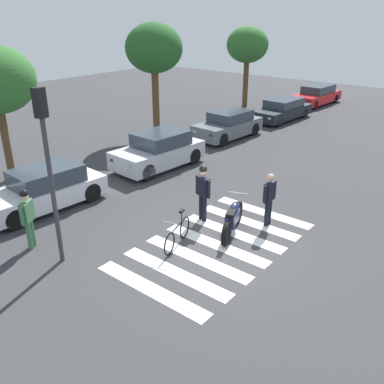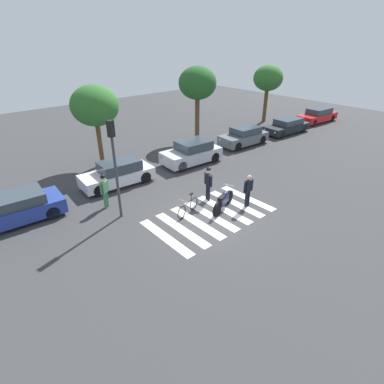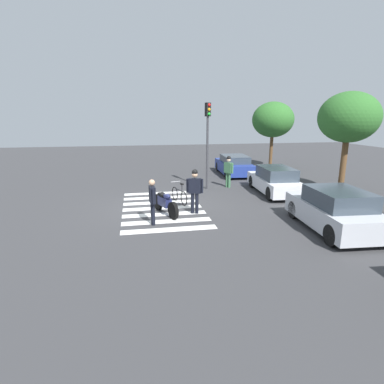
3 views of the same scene
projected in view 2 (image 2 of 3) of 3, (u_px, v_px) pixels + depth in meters
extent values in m
plane|color=#38383A|center=(211.00, 216.00, 14.74)|extent=(60.00, 60.00, 0.00)
cylinder|color=black|center=(229.00, 197.00, 15.68)|extent=(0.70, 0.37, 0.69)
cylinder|color=black|center=(217.00, 210.00, 14.56)|extent=(0.70, 0.37, 0.69)
cube|color=#1E234C|center=(223.00, 200.00, 15.00)|extent=(0.85, 0.53, 0.36)
ellipsoid|color=#1E234C|center=(225.00, 193.00, 15.05)|extent=(0.53, 0.39, 0.24)
cube|color=black|center=(222.00, 198.00, 14.73)|extent=(0.50, 0.37, 0.12)
cylinder|color=#A5A5AD|center=(229.00, 185.00, 15.30)|extent=(0.24, 0.60, 0.04)
torus|color=black|center=(182.00, 213.00, 14.35)|extent=(0.64, 0.22, 0.65)
torus|color=black|center=(194.00, 203.00, 15.12)|extent=(0.64, 0.22, 0.65)
cylinder|color=black|center=(188.00, 203.00, 14.61)|extent=(0.79, 0.26, 0.04)
cylinder|color=black|center=(191.00, 197.00, 14.76)|extent=(0.04, 0.04, 0.34)
cube|color=black|center=(191.00, 194.00, 14.68)|extent=(0.22, 0.15, 0.06)
cylinder|color=#99999E|center=(183.00, 200.00, 14.15)|extent=(0.15, 0.45, 0.03)
cylinder|color=black|center=(248.00, 198.00, 15.42)|extent=(0.14, 0.14, 0.84)
cylinder|color=black|center=(246.00, 199.00, 15.31)|extent=(0.14, 0.14, 0.84)
cube|color=black|center=(248.00, 186.00, 15.03)|extent=(0.50, 0.23, 0.60)
sphere|color=tan|center=(249.00, 177.00, 14.82)|extent=(0.23, 0.23, 0.23)
cylinder|color=black|center=(252.00, 184.00, 15.22)|extent=(0.09, 0.09, 0.57)
cylinder|color=black|center=(245.00, 188.00, 14.85)|extent=(0.09, 0.09, 0.57)
cylinder|color=black|center=(209.00, 193.00, 15.88)|extent=(0.14, 0.14, 0.87)
cylinder|color=black|center=(207.00, 192.00, 16.03)|extent=(0.14, 0.14, 0.87)
cube|color=black|center=(208.00, 179.00, 15.62)|extent=(0.34, 0.54, 0.61)
sphere|color=tan|center=(209.00, 171.00, 15.40)|extent=(0.23, 0.23, 0.23)
cylinder|color=black|center=(211.00, 182.00, 15.37)|extent=(0.09, 0.09, 0.58)
cylinder|color=black|center=(206.00, 177.00, 15.86)|extent=(0.09, 0.09, 0.58)
sphere|color=black|center=(209.00, 169.00, 15.36)|extent=(0.25, 0.25, 0.25)
cylinder|color=#3F724C|center=(107.00, 199.00, 15.36)|extent=(0.14, 0.14, 0.83)
cylinder|color=#3F724C|center=(105.00, 201.00, 15.20)|extent=(0.14, 0.14, 0.83)
cube|color=#3F724C|center=(104.00, 187.00, 14.95)|extent=(0.51, 0.43, 0.59)
sphere|color=beige|center=(103.00, 179.00, 14.75)|extent=(0.22, 0.22, 0.22)
cylinder|color=#3F724C|center=(107.00, 185.00, 15.20)|extent=(0.09, 0.09, 0.56)
cylinder|color=#3F724C|center=(101.00, 190.00, 14.71)|extent=(0.09, 0.09, 0.56)
sphere|color=black|center=(103.00, 177.00, 14.70)|extent=(0.24, 0.24, 0.24)
cube|color=silver|center=(165.00, 237.00, 13.16)|extent=(0.45, 3.44, 0.01)
cube|color=silver|center=(182.00, 229.00, 13.69)|extent=(0.45, 3.44, 0.01)
cube|color=silver|center=(197.00, 222.00, 14.21)|extent=(0.45, 3.44, 0.01)
cube|color=silver|center=(211.00, 215.00, 14.74)|extent=(0.45, 3.44, 0.01)
cube|color=silver|center=(224.00, 209.00, 15.26)|extent=(0.45, 3.44, 0.01)
cube|color=silver|center=(236.00, 203.00, 15.79)|extent=(0.45, 3.44, 0.01)
cube|color=silver|center=(247.00, 198.00, 16.31)|extent=(0.45, 3.44, 0.01)
cylinder|color=black|center=(53.00, 213.00, 14.36)|extent=(0.65, 0.26, 0.64)
cylinder|color=black|center=(44.00, 199.00, 15.50)|extent=(0.65, 0.26, 0.64)
cube|color=navy|center=(14.00, 212.00, 14.06)|extent=(4.40, 2.12, 0.69)
cube|color=#333D47|center=(16.00, 199.00, 13.91)|extent=(2.42, 1.77, 0.46)
cylinder|color=black|center=(99.00, 190.00, 16.37)|extent=(0.69, 0.27, 0.68)
cylinder|color=black|center=(89.00, 181.00, 17.40)|extent=(0.69, 0.27, 0.68)
cylinder|color=black|center=(145.00, 177.00, 17.87)|extent=(0.69, 0.27, 0.68)
cylinder|color=black|center=(133.00, 169.00, 18.90)|extent=(0.69, 0.27, 0.68)
cube|color=silver|center=(117.00, 176.00, 17.56)|extent=(4.21, 1.95, 0.63)
cube|color=#333D47|center=(119.00, 166.00, 17.39)|extent=(2.31, 1.62, 0.58)
cube|color=#F2EDCC|center=(86.00, 188.00, 16.06)|extent=(0.09, 0.21, 0.12)
cube|color=#F2EDCC|center=(79.00, 181.00, 16.82)|extent=(0.09, 0.21, 0.12)
cylinder|color=black|center=(182.00, 167.00, 19.27)|extent=(0.71, 0.27, 0.69)
cylinder|color=black|center=(168.00, 159.00, 20.43)|extent=(0.71, 0.27, 0.69)
cylinder|color=black|center=(214.00, 157.00, 20.72)|extent=(0.71, 0.27, 0.69)
cylinder|color=black|center=(199.00, 151.00, 21.88)|extent=(0.71, 0.27, 0.69)
cube|color=#B7BAC1|center=(191.00, 155.00, 20.48)|extent=(4.09, 2.12, 0.74)
cube|color=#333D47|center=(194.00, 145.00, 20.28)|extent=(2.25, 1.78, 0.57)
cube|color=#F2EDCC|center=(172.00, 163.00, 18.96)|extent=(0.09, 0.21, 0.12)
cube|color=#F2EDCC|center=(162.00, 157.00, 19.81)|extent=(0.09, 0.21, 0.12)
cylinder|color=black|center=(237.00, 147.00, 22.72)|extent=(0.69, 0.27, 0.68)
cylinder|color=black|center=(224.00, 142.00, 23.76)|extent=(0.69, 0.27, 0.68)
cylinder|color=black|center=(262.00, 140.00, 24.16)|extent=(0.69, 0.27, 0.68)
cylinder|color=black|center=(248.00, 135.00, 25.21)|extent=(0.69, 0.27, 0.68)
cube|color=slate|center=(243.00, 138.00, 23.87)|extent=(4.07, 1.96, 0.69)
cube|color=#333D47|center=(246.00, 130.00, 23.70)|extent=(2.24, 1.63, 0.51)
cube|color=#F2EDCC|center=(230.00, 144.00, 22.40)|extent=(0.09, 0.21, 0.12)
cube|color=#F2EDCC|center=(220.00, 140.00, 23.17)|extent=(0.09, 0.21, 0.12)
cylinder|color=black|center=(282.00, 134.00, 25.50)|extent=(0.65, 0.26, 0.63)
cylinder|color=black|center=(268.00, 130.00, 26.57)|extent=(0.65, 0.26, 0.63)
cylinder|color=black|center=(303.00, 129.00, 27.10)|extent=(0.65, 0.26, 0.63)
cylinder|color=black|center=(289.00, 125.00, 28.16)|extent=(0.65, 0.26, 0.63)
cube|color=black|center=(286.00, 128.00, 26.76)|extent=(4.49, 2.02, 0.59)
cube|color=#333D47|center=(289.00, 121.00, 26.63)|extent=(2.46, 1.67, 0.48)
cube|color=#F2EDCC|center=(275.00, 132.00, 25.18)|extent=(0.09, 0.21, 0.12)
cube|color=#F2EDCC|center=(265.00, 129.00, 25.96)|extent=(0.09, 0.21, 0.12)
cylinder|color=black|center=(314.00, 123.00, 28.88)|extent=(0.62, 0.26, 0.61)
cylinder|color=black|center=(301.00, 120.00, 29.92)|extent=(0.62, 0.26, 0.61)
cylinder|color=black|center=(332.00, 118.00, 30.53)|extent=(0.62, 0.26, 0.61)
cylinder|color=black|center=(319.00, 115.00, 31.57)|extent=(0.62, 0.26, 0.61)
cube|color=red|center=(317.00, 117.00, 30.14)|extent=(4.63, 1.99, 0.64)
cube|color=#333D47|center=(319.00, 111.00, 30.00)|extent=(2.54, 1.65, 0.52)
cube|color=#F2EDCC|center=(308.00, 121.00, 28.52)|extent=(0.09, 0.21, 0.12)
cube|color=#F2EDCC|center=(299.00, 118.00, 29.29)|extent=(0.09, 0.21, 0.12)
cylinder|color=#38383D|center=(117.00, 179.00, 13.79)|extent=(0.12, 0.12, 3.91)
cube|color=black|center=(111.00, 129.00, 12.74)|extent=(0.30, 0.30, 0.70)
sphere|color=red|center=(112.00, 122.00, 12.73)|extent=(0.16, 0.16, 0.16)
sphere|color=orange|center=(113.00, 128.00, 12.84)|extent=(0.16, 0.16, 0.16)
sphere|color=green|center=(113.00, 133.00, 12.94)|extent=(0.16, 0.16, 0.16)
cylinder|color=brown|center=(100.00, 145.00, 19.83)|extent=(0.30, 0.30, 2.78)
ellipsoid|color=#2D6628|center=(95.00, 106.00, 18.69)|extent=(2.91, 2.91, 2.48)
cylinder|color=brown|center=(197.00, 119.00, 24.61)|extent=(0.36, 0.36, 3.35)
ellipsoid|color=#235623|center=(197.00, 83.00, 23.35)|extent=(2.90, 2.90, 2.46)
cylinder|color=brown|center=(265.00, 106.00, 29.87)|extent=(0.35, 0.35, 3.06)
ellipsoid|color=#2D6628|center=(268.00, 78.00, 28.69)|extent=(2.74, 2.74, 2.33)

